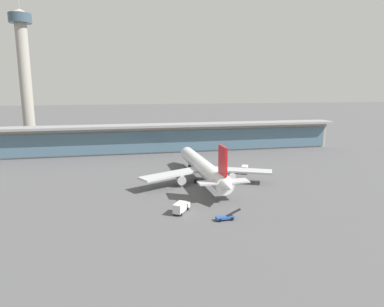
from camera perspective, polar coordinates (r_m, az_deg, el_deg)
The scene contains 8 objects.
ground_plane at distance 124.78m, azimuth 1.87°, elevation -5.13°, with size 1200.00×1200.00×0.00m, color #515154.
airliner_on_stand at distance 127.49m, azimuth 1.88°, elevation -2.29°, with size 49.21×63.83×17.03m.
service_truck_near_nose_red at distance 142.50m, azimuth 8.73°, elevation -2.52°, with size 5.30×7.56×3.10m.
service_truck_under_wing_blue at distance 92.77m, azimuth 5.58°, elevation -10.42°, with size 6.89×2.26×2.70m.
service_truck_mid_apron_white at distance 97.11m, azimuth -1.85°, elevation -8.82°, with size 5.98×7.34×3.10m.
terminal_building at distance 186.58m, azimuth -3.14°, elevation 2.70°, with size 183.60×12.80×15.20m.
control_tower at distance 219.86m, azimuth -25.94°, elevation 12.36°, with size 12.00×12.00×81.28m.
safety_cone_alpha at distance 102.95m, azimuth -2.48°, elevation -8.48°, with size 0.62×0.62×0.70m.
Camera 1 is at (-29.82, -116.15, 34.47)m, focal length 32.29 mm.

